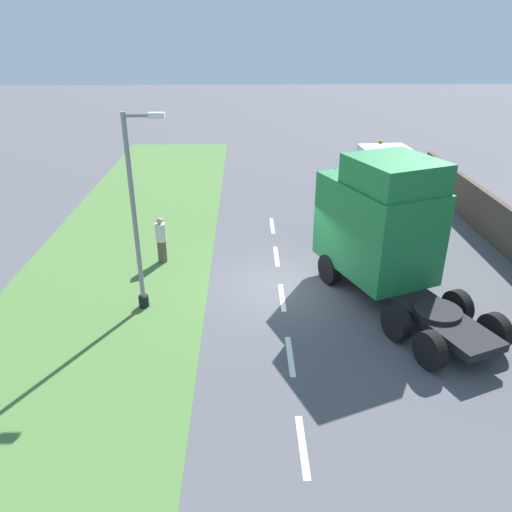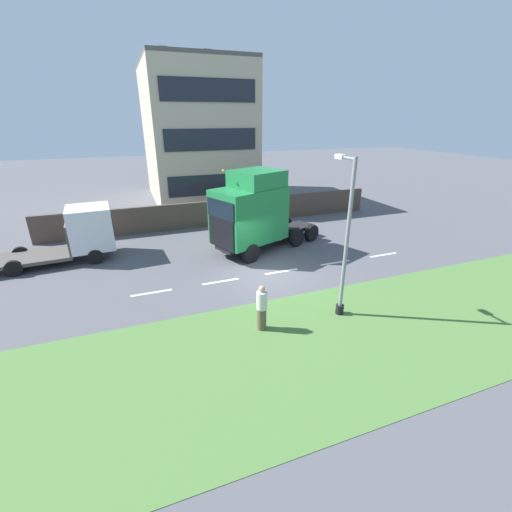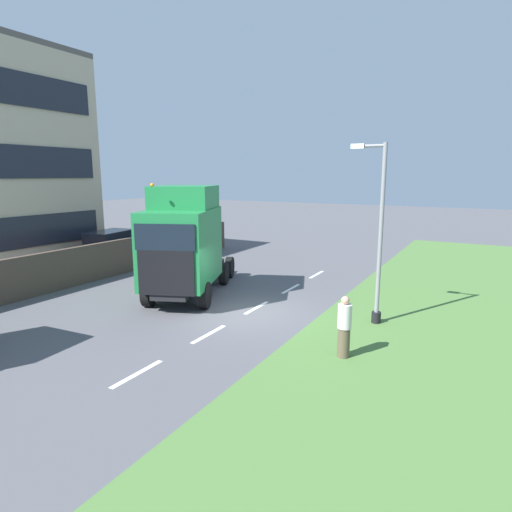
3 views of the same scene
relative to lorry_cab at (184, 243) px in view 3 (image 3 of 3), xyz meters
The scene contains 8 objects.
ground_plane 3.96m from the lorry_cab, behind, with size 120.00×120.00×0.00m, color #515156.
grass_verge 9.48m from the lorry_cab, behind, with size 7.00×44.00×0.01m.
lane_markings 3.96m from the lorry_cab, behind, with size 0.16×14.60×0.00m.
boundary_wall 6.00m from the lorry_cab, ahead, with size 0.25×24.00×1.79m.
lorry_cab is the anchor object (origin of this frame).
parked_car 8.24m from the lorry_cab, 21.04° to the right, with size 2.48×4.93×2.02m.
lamp_post 7.63m from the lorry_cab, behind, with size 1.28×0.32×6.10m.
pedestrian 8.05m from the lorry_cab, 162.04° to the left, with size 0.39×0.39×1.79m.
Camera 3 is at (-7.70, 13.22, 5.08)m, focal length 30.00 mm.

